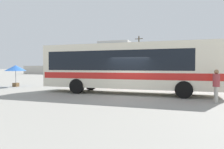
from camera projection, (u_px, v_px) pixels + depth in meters
ground_plane at (159, 84)px, 22.31m from camera, size 300.00×300.00×0.00m
perimeter_wall at (177, 71)px, 39.74m from camera, size 80.00×0.30×2.19m
coach_bus_cream_red at (125, 66)px, 14.48m from camera, size 12.36×3.70×3.69m
attendant_by_bus_door at (216, 84)px, 10.71m from camera, size 0.42×0.42×1.74m
vendor_umbrella_near_gate_blue at (16, 69)px, 19.42m from camera, size 1.96×1.96×2.04m
parked_car_leftmost_silver at (115, 72)px, 41.20m from camera, size 4.34×2.00×1.48m
parked_car_second_grey at (141, 73)px, 38.53m from camera, size 4.21×2.05×1.49m
parked_car_third_maroon at (177, 73)px, 35.92m from camera, size 4.72×2.25×1.45m
parked_car_rightmost_grey at (213, 73)px, 33.94m from camera, size 4.41×2.27×1.48m
utility_pole_near at (139, 55)px, 45.62m from camera, size 1.80×0.24×8.73m
roadside_tree_left at (98, 57)px, 50.69m from camera, size 3.20×3.20×5.76m
roadside_tree_midleft at (142, 52)px, 44.65m from camera, size 5.30×5.30×7.33m
roadside_tree_midright at (168, 55)px, 43.94m from camera, size 5.27×5.27×6.63m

